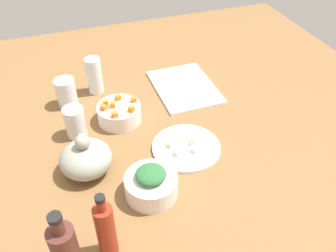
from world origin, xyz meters
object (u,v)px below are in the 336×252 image
bottle_0 (106,230)px  drinking_glass_1 (94,76)px  cutting_board (185,87)px  bottle_1 (66,251)px  bowl_greens (151,186)px  teapot (86,158)px  bowl_carrots (119,113)px  drinking_glass_0 (75,122)px  drinking_glass_2 (66,92)px  plate_tofu (186,148)px

bottle_0 → drinking_glass_1: bearing=-7.9°
cutting_board → bottle_1: 83.44cm
bowl_greens → teapot: size_ratio=0.88×
drinking_glass_1 → bottle_1: bearing=165.2°
bowl_greens → bowl_carrots: (35.83, 0.85, -0.12)cm
bottle_0 → bottle_1: 9.80cm
teapot → bottle_1: 32.68cm
drinking_glass_0 → drinking_glass_2: drinking_glass_0 is taller
cutting_board → drinking_glass_0: bearing=107.7°
plate_tofu → drinking_glass_1: size_ratio=1.54×
drinking_glass_2 → cutting_board: bearing=-95.4°
bottle_0 → drinking_glass_2: size_ratio=1.96×
bowl_greens → teapot: bearing=46.6°
bowl_carrots → bottle_0: bearing=163.9°
plate_tofu → teapot: bearing=88.2°
bowl_greens → bowl_carrots: bearing=1.4°
bottle_0 → drinking_glass_2: (65.66, 1.87, -3.53)cm
plate_tofu → bottle_0: bottle_0 is taller
drinking_glass_0 → drinking_glass_1: drinking_glass_1 is taller
bowl_greens → bottle_0: size_ratio=0.72×
bowl_carrots → teapot: teapot is taller
plate_tofu → bowl_carrots: bearing=37.9°
bowl_carrots → drinking_glass_0: 16.01cm
bowl_carrots → drinking_glass_0: bearing=100.3°
plate_tofu → bowl_greens: (-13.94, 16.18, 2.64)cm
bottle_0 → drinking_glass_1: size_ratio=1.44×
teapot → drinking_glass_0: (18.06, 0.67, 0.13)cm
drinking_glass_2 → bottle_0: bearing=-178.4°
cutting_board → drinking_glass_2: drinking_glass_2 is taller
cutting_board → plate_tofu: bearing=159.6°
bowl_carrots → bowl_greens: bearing=-178.6°
teapot → drinking_glass_2: teapot is taller
bowl_greens → bottle_0: bearing=132.6°
teapot → drinking_glass_1: size_ratio=1.19×
drinking_glass_0 → bottle_0: bearing=-178.5°
cutting_board → bowl_carrots: size_ratio=2.00×
bottle_0 → cutting_board: bearing=-35.5°
teapot → drinking_glass_0: bearing=2.1°
bottle_1 → drinking_glass_0: (49.28, -8.33, -3.36)cm
bottle_0 → drinking_glass_2: bottle_0 is taller
bowl_carrots → teapot: 25.77cm
bottle_0 → drinking_glass_0: bottle_0 is taller
teapot → cutting_board: bearing=-53.8°
cutting_board → drinking_glass_2: 46.15cm
bowl_greens → bowl_carrots: 35.84cm
plate_tofu → bowl_carrots: bowl_carrots is taller
plate_tofu → bottle_1: (-30.22, 40.95, 8.20)cm
bowl_carrots → bottle_1: bottle_1 is taller
bowl_greens → bottle_1: 30.16cm
bottle_0 → teapot: bearing=1.1°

